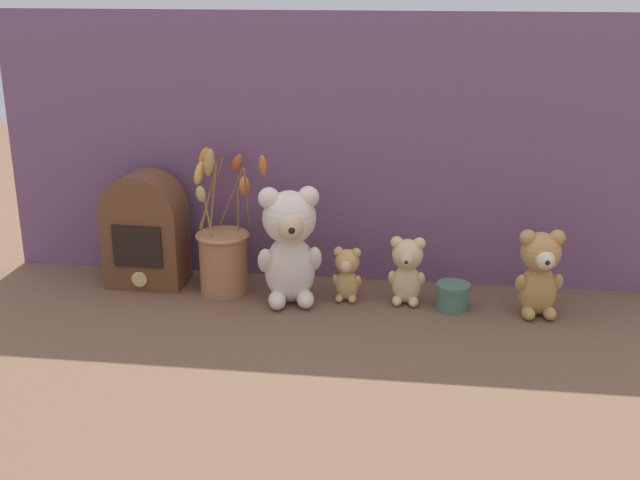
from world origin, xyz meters
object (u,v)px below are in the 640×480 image
Objects in this scene: teddy_bear_medium at (540,271)px; teddy_bear_tiny at (347,273)px; vintage_radio at (145,229)px; decorative_tin_tall at (453,296)px; teddy_bear_large at (289,244)px; teddy_bear_small at (407,269)px; flower_vase at (223,252)px.

teddy_bear_medium reaches higher than teddy_bear_tiny.
decorative_tin_tall is at bearing -4.59° from vintage_radio.
teddy_bear_medium is at bearing 0.22° from teddy_bear_large.
flower_vase reaches higher than teddy_bear_small.
teddy_bear_large is 0.38m from decorative_tin_tall.
teddy_bear_medium is 1.25× the size of teddy_bear_small.
vintage_radio reaches higher than teddy_bear_tiny.
vintage_radio is (-0.91, 0.07, 0.03)m from teddy_bear_medium.
vintage_radio is at bearing 175.56° from teddy_bear_medium.
teddy_bear_medium is 0.58× the size of flower_vase.
teddy_bear_tiny is 0.30m from flower_vase.
teddy_bear_large is 0.55m from teddy_bear_medium.
teddy_bear_small is at bearing 173.91° from teddy_bear_medium.
teddy_bear_small is 0.14m from teddy_bear_tiny.
teddy_bear_medium is 0.42m from teddy_bear_tiny.
decorative_tin_tall is at bearing -4.07° from teddy_bear_tiny.
teddy_bear_large is 0.99× the size of vintage_radio.
teddy_bear_tiny is 0.38× the size of flower_vase.
teddy_bear_small reaches higher than teddy_bear_tiny.
vintage_radio reaches higher than decorative_tin_tall.
teddy_bear_medium reaches higher than teddy_bear_small.
flower_vase reaches higher than teddy_bear_tiny.
decorative_tin_tall is at bearing -9.92° from teddy_bear_small.
vintage_radio is 3.57× the size of decorative_tin_tall.
vintage_radio is at bearing 176.32° from teddy_bear_small.
teddy_bear_tiny is (0.13, 0.03, -0.08)m from teddy_bear_large.
flower_vase is 0.20m from vintage_radio.
decorative_tin_tall is at bearing -3.79° from flower_vase.
teddy_bear_large is at bearing -16.67° from flower_vase.
teddy_bear_large reaches higher than teddy_bear_tiny.
teddy_bear_large is at bearing -166.07° from teddy_bear_tiny.
decorative_tin_tall is (0.73, -0.06, -0.11)m from vintage_radio.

